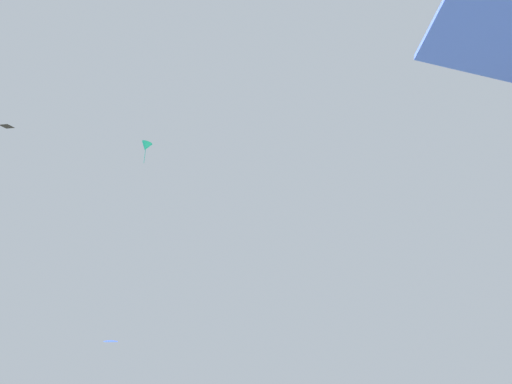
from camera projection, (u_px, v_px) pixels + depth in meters
The scene contains 3 objects.
distant_kite_blue_far_center at pixel (111, 341), 26.12m from camera, with size 0.93×0.90×0.34m.
distant_kite_teal_mid_left at pixel (146, 146), 31.36m from camera, with size 0.95×1.02×1.55m.
distant_kite_black_mid_right at pixel (7, 126), 23.68m from camera, with size 0.53×0.53×0.23m.
Camera 1 is at (-2.27, -0.76, 0.76)m, focal length 36.93 mm.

